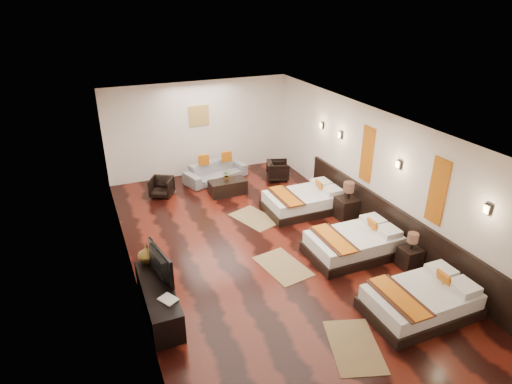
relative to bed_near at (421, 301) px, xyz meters
name	(u,v)px	position (x,y,z in m)	size (l,w,h in m)	color
floor	(263,248)	(-1.69, 2.95, -0.25)	(5.50, 9.50, 0.01)	black
ceiling	(264,124)	(-1.69, 2.95, 2.55)	(5.50, 9.50, 0.01)	white
back_wall	(199,129)	(-1.69, 7.70, 1.15)	(5.50, 0.01, 2.80)	silver
left_wall	(126,215)	(-4.44, 2.95, 1.15)	(0.01, 9.50, 2.80)	silver
right_wall	(374,171)	(1.06, 2.95, 1.15)	(0.01, 9.50, 2.80)	silver
headboard_panel	(390,223)	(1.02, 2.15, 0.20)	(0.08, 6.60, 0.90)	black
bed_near	(421,301)	(0.00, 0.00, 0.00)	(1.90, 1.19, 0.72)	black
bed_mid	(354,244)	(0.00, 2.02, 0.00)	(1.93, 1.21, 0.74)	black
bed_far	(304,201)	(0.00, 4.23, 0.00)	(1.94, 1.22, 0.74)	black
nightstand_a	(410,255)	(0.75, 1.17, 0.03)	(0.40, 0.40, 0.79)	black
nightstand_b	(347,206)	(0.75, 3.43, 0.09)	(0.49, 0.49, 0.96)	black
jute_mat_near	(354,346)	(-1.52, -0.24, -0.24)	(0.75, 1.20, 0.01)	olive
jute_mat_mid	(283,266)	(-1.60, 2.17, -0.24)	(0.75, 1.20, 0.01)	olive
jute_mat_far	(255,218)	(-1.34, 4.29, -0.24)	(0.75, 1.20, 0.01)	olive
tv_console	(159,300)	(-4.19, 1.76, 0.03)	(0.50, 1.80, 0.55)	black
tv	(156,265)	(-4.14, 2.01, 0.58)	(0.96, 0.13, 0.55)	black
book	(163,303)	(-4.19, 1.28, 0.32)	(0.22, 0.30, 0.03)	black
figurine	(148,253)	(-4.19, 2.56, 0.49)	(0.36, 0.36, 0.37)	brown
sofa	(216,171)	(-1.47, 6.96, 0.02)	(1.86, 0.73, 0.54)	gray
armchair_left	(162,187)	(-3.18, 6.47, 0.02)	(0.57, 0.59, 0.53)	black
armchair_right	(278,171)	(0.23, 6.27, 0.04)	(0.61, 0.63, 0.57)	black
coffee_table	(228,187)	(-1.47, 5.91, -0.05)	(1.00, 0.50, 0.40)	black
table_plant	(227,175)	(-1.46, 5.96, 0.28)	(0.23, 0.20, 0.26)	#21561C
orange_panel_a	(438,191)	(1.04, 1.05, 1.45)	(0.04, 0.40, 1.30)	#D86014
orange_panel_b	(367,154)	(1.04, 3.25, 1.45)	(0.04, 0.40, 1.30)	#D86014
sconce_near	(487,209)	(1.01, -0.05, 1.60)	(0.07, 0.12, 0.18)	black
sconce_mid	(399,164)	(1.01, 2.15, 1.60)	(0.07, 0.12, 0.18)	black
sconce_far	(340,135)	(1.01, 4.35, 1.60)	(0.07, 0.12, 0.18)	black
sconce_lounge	(322,125)	(1.01, 5.25, 1.60)	(0.07, 0.12, 0.18)	black
gold_artwork	(199,116)	(-1.69, 7.68, 1.55)	(0.60, 0.04, 0.60)	#AD873F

